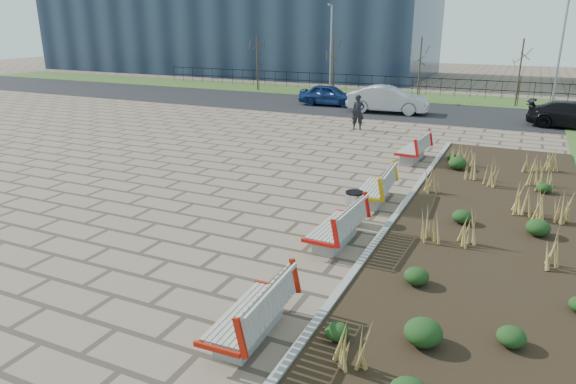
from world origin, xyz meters
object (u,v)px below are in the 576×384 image
at_px(bench_d, 413,147).
at_px(litter_bin, 354,208).
at_px(bench_a, 248,310).
at_px(car_black, 576,115).
at_px(lamp_east, 559,57).
at_px(bench_c, 374,186).
at_px(pedestrian, 358,112).
at_px(bench_b, 335,224).
at_px(lamp_west, 331,51).
at_px(car_blue, 329,95).
at_px(car_silver, 388,99).

height_order(bench_d, litter_bin, bench_d).
relative_size(bench_a, bench_d, 1.00).
bearing_deg(car_black, lamp_east, 15.98).
distance_m(bench_d, car_black, 11.07).
bearing_deg(bench_c, bench_a, -93.36).
bearing_deg(pedestrian, bench_d, -72.76).
bearing_deg(lamp_east, car_black, -81.25).
relative_size(bench_b, car_black, 0.48).
height_order(bench_c, bench_d, same).
bearing_deg(bench_c, bench_d, 86.64).
distance_m(pedestrian, car_black, 10.62).
distance_m(bench_b, car_black, 18.78).
height_order(bench_a, car_black, car_black).
xyz_separation_m(bench_c, bench_d, (0.00, 5.20, 0.00)).
distance_m(bench_b, lamp_east, 24.25).
bearing_deg(bench_b, lamp_west, 113.06).
distance_m(bench_b, litter_bin, 1.38).
bearing_deg(car_blue, bench_b, -162.00).
bearing_deg(lamp_west, car_silver, -43.31).
height_order(bench_b, lamp_east, lamp_east).
bearing_deg(litter_bin, lamp_east, 77.33).
height_order(car_blue, car_silver, car_silver).
bearing_deg(car_silver, lamp_west, 41.77).
bearing_deg(pedestrian, lamp_west, 96.42).
bearing_deg(lamp_east, lamp_west, 180.00).
bearing_deg(car_silver, litter_bin, -173.14).
height_order(bench_a, bench_d, same).
bearing_deg(bench_a, lamp_east, 77.83).
relative_size(litter_bin, car_black, 0.20).
bearing_deg(lamp_west, bench_d, -59.26).
relative_size(bench_c, lamp_west, 0.35).
height_order(litter_bin, lamp_east, lamp_east).
relative_size(car_blue, lamp_east, 0.62).
relative_size(bench_a, lamp_east, 0.35).
xyz_separation_m(pedestrian, lamp_west, (-5.37, 10.47, 2.20)).
bearing_deg(car_blue, bench_d, -148.91).
height_order(litter_bin, car_silver, car_silver).
height_order(pedestrian, car_black, pedestrian).
height_order(car_blue, car_black, same).
bearing_deg(lamp_west, pedestrian, -62.87).
relative_size(bench_c, car_blue, 0.56).
bearing_deg(car_black, bench_a, 172.24).
distance_m(bench_b, car_blue, 20.97).
relative_size(bench_c, pedestrian, 1.24).
height_order(bench_d, pedestrian, pedestrian).
distance_m(bench_a, bench_b, 4.16).
relative_size(bench_d, litter_bin, 2.44).
xyz_separation_m(bench_d, car_black, (5.89, 9.37, 0.16)).
height_order(car_silver, car_black, car_silver).
relative_size(bench_b, car_silver, 0.46).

